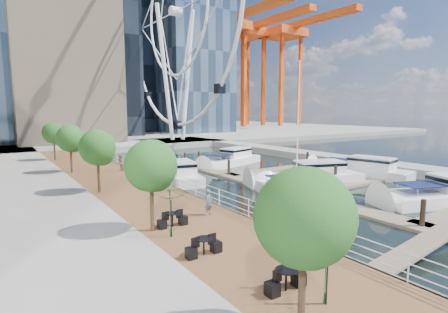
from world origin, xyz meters
The scene contains 18 objects.
ground centered at (0.00, 0.00, 0.00)m, with size 520.00×520.00×0.00m, color black.
boardwalk centered at (-9.00, 15.00, 0.50)m, with size 6.00×60.00×1.00m, color brown.
seawall centered at (-6.00, 15.00, 0.50)m, with size 0.25×60.00×1.00m, color #595954.
land_far centered at (0.00, 102.00, 0.50)m, with size 200.00×114.00×1.00m, color gray.
breakwater centered at (20.00, 20.00, 0.50)m, with size 4.00×60.00×1.00m, color gray.
pier centered at (14.00, 52.00, 0.50)m, with size 14.00×12.00×1.00m, color gray.
railing centered at (-6.10, 15.00, 1.52)m, with size 0.10×60.00×1.05m, color white, non-canonical shape.
floating_docks centered at (7.97, 9.98, 0.49)m, with size 16.00×34.00×2.60m.
ferris_wheel centered at (14.00, 52.00, 25.92)m, with size 5.80×45.60×47.80m.
port_cranes centered at (67.67, 95.67, 20.00)m, with size 40.00×52.00×38.00m.
street_trees centered at (-11.40, 14.00, 4.29)m, with size 2.60×42.60×4.60m.
cafe_tables centered at (-10.40, -2.00, 1.37)m, with size 2.50×13.70×0.74m.
yacht_foreground centered at (10.63, -0.06, 0.00)m, with size 3.18×11.86×2.15m, color white, non-canonical shape.
pedestrian_near centered at (-7.68, 4.69, 1.75)m, with size 0.55×0.36×1.51m, color #4A5163.
pedestrian_mid centered at (-7.33, 21.80, 1.85)m, with size 0.82×0.64×1.70m, color #7C6155.
pedestrian_far centered at (-8.53, 31.52, 1.88)m, with size 1.03×0.43×1.76m, color #30363D.
moored_yachts centered at (7.16, 11.28, 0.00)m, with size 21.96×35.63×11.50m.
cafe_seating centered at (-10.01, -2.07, 2.18)m, with size 4.79×10.95×2.44m.
Camera 1 is at (-17.86, -11.94, 6.99)m, focal length 28.00 mm.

